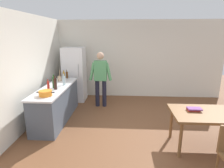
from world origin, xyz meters
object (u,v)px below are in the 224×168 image
at_px(dining_table, 208,116).
at_px(bottle_water_clear, 64,80).
at_px(bottle_wine_green, 54,82).
at_px(bottle_sauce_red, 48,85).
at_px(cooking_pot, 45,93).
at_px(person, 101,76).
at_px(book_stack, 194,109).
at_px(bottle_oil_amber, 64,76).
at_px(refrigerator, 75,74).
at_px(utensil_jar, 60,78).
at_px(bottle_wine_dark, 55,84).
at_px(bottle_beer_brown, 67,75).

bearing_deg(dining_table, bottle_water_clear, 157.85).
bearing_deg(bottle_wine_green, bottle_sauce_red, -151.29).
height_order(cooking_pot, bottle_water_clear, bottle_water_clear).
distance_m(person, book_stack, 2.95).
bearing_deg(cooking_pot, bottle_oil_amber, 92.45).
relative_size(refrigerator, dining_table, 1.29).
distance_m(refrigerator, dining_table, 4.27).
bearing_deg(refrigerator, utensil_jar, -101.43).
bearing_deg(dining_table, bottle_wine_dark, 165.09).
bearing_deg(bottle_wine_dark, bottle_oil_amber, 96.05).
relative_size(bottle_wine_dark, bottle_oil_amber, 1.21).
distance_m(dining_table, bottle_wine_dark, 3.44).
bearing_deg(bottle_sauce_red, bottle_beer_brown, 83.85).
bearing_deg(bottle_wine_green, cooking_pot, -86.62).
xyz_separation_m(bottle_beer_brown, bottle_wine_green, (-0.00, -1.11, 0.04)).
relative_size(bottle_sauce_red, bottle_wine_dark, 0.71).
distance_m(person, utensil_jar, 1.21).
distance_m(cooking_pot, bottle_wine_green, 0.65).
xyz_separation_m(refrigerator, bottle_oil_amber, (-0.12, -0.77, 0.12)).
bearing_deg(refrigerator, bottle_water_clear, -87.04).
relative_size(utensil_jar, bottle_wine_green, 0.94).
height_order(dining_table, bottle_wine_dark, bottle_wine_dark).
xyz_separation_m(person, utensil_jar, (-1.14, -0.40, 0.00)).
xyz_separation_m(bottle_beer_brown, bottle_oil_amber, (-0.03, -0.19, 0.01)).
bearing_deg(bottle_beer_brown, refrigerator, 81.63).
bearing_deg(bottle_beer_brown, utensil_jar, -106.09).
height_order(person, bottle_beer_brown, person).
bearing_deg(person, bottle_wine_dark, -127.14).
xyz_separation_m(dining_table, bottle_oil_amber, (-3.42, 1.93, 0.34)).
xyz_separation_m(dining_table, bottle_wine_green, (-3.39, 1.01, 0.37)).
bearing_deg(bottle_sauce_red, bottle_oil_amber, 84.61).
relative_size(refrigerator, book_stack, 6.71).
xyz_separation_m(refrigerator, bottle_water_clear, (0.07, -1.39, 0.13)).
bearing_deg(bottle_oil_amber, cooking_pot, -87.55).
bearing_deg(bottle_wine_green, person, 47.49).
distance_m(person, dining_table, 3.20).
height_order(person, book_stack, person).
height_order(dining_table, cooking_pot, cooking_pot).
bearing_deg(refrigerator, person, -30.23).
relative_size(dining_table, cooking_pot, 3.50).
xyz_separation_m(cooking_pot, bottle_beer_brown, (-0.03, 1.75, 0.05)).
height_order(cooking_pot, bottle_sauce_red, bottle_sauce_red).
bearing_deg(utensil_jar, book_stack, -27.30).
relative_size(refrigerator, bottle_water_clear, 6.00).
height_order(refrigerator, book_stack, refrigerator).
xyz_separation_m(dining_table, bottle_wine_dark, (-3.31, 0.88, 0.37)).
xyz_separation_m(refrigerator, utensil_jar, (-0.19, -0.95, 0.08)).
distance_m(cooking_pot, bottle_beer_brown, 1.75).
xyz_separation_m(person, book_stack, (2.09, -2.07, -0.20)).
height_order(bottle_water_clear, book_stack, bottle_water_clear).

